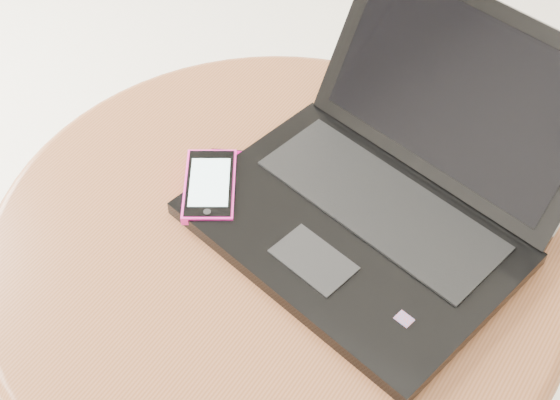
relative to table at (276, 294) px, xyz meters
The scene contains 4 objects.
table is the anchor object (origin of this frame).
laptop 0.20m from the table, 48.59° to the left, with size 0.42×0.42×0.21m.
phone_black 0.16m from the table, 159.52° to the left, with size 0.10×0.12×0.01m.
phone_pink 0.17m from the table, behind, with size 0.11×0.13×0.01m.
Camera 1 is at (0.34, -0.41, 1.27)m, focal length 51.60 mm.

